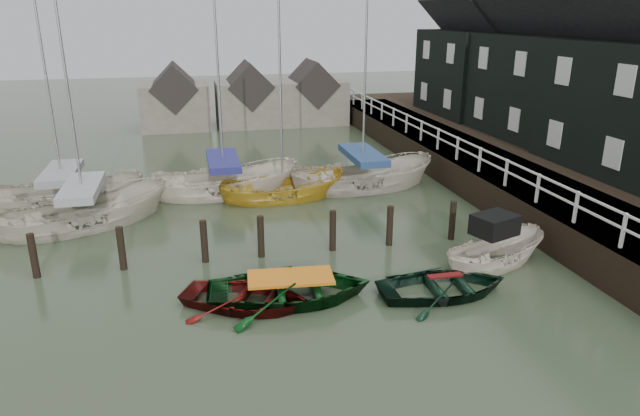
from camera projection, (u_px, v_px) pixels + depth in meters
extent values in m
plane|color=#313D26|center=(318.00, 295.00, 16.13)|extent=(120.00, 120.00, 0.00)
cube|color=black|center=(467.00, 150.00, 26.90)|extent=(3.00, 32.00, 0.20)
cube|color=silver|center=(439.00, 129.00, 26.24)|extent=(0.06, 32.00, 0.06)
cube|color=silver|center=(438.00, 138.00, 26.37)|extent=(0.06, 32.00, 0.06)
cube|color=black|center=(565.00, 172.00, 28.53)|extent=(14.00, 38.00, 1.50)
cube|color=black|center=(552.00, 86.00, 29.07)|extent=(6.00, 7.00, 5.00)
cube|color=black|center=(484.00, 72.00, 35.52)|extent=(6.40, 7.00, 5.00)
cube|color=black|center=(491.00, 0.00, 34.13)|extent=(6.52, 7.14, 6.52)
cylinder|color=black|center=(35.00, 262.00, 17.02)|extent=(0.22, 0.22, 1.80)
cylinder|color=black|center=(122.00, 254.00, 17.55)|extent=(0.22, 0.22, 1.80)
cylinder|color=black|center=(205.00, 247.00, 18.09)|extent=(0.22, 0.22, 1.80)
cylinder|color=black|center=(261.00, 242.00, 18.47)|extent=(0.22, 0.22, 1.80)
cylinder|color=black|center=(333.00, 236.00, 18.98)|extent=(0.22, 0.22, 1.80)
cylinder|color=black|center=(390.00, 231.00, 19.41)|extent=(0.22, 0.22, 1.80)
cylinder|color=black|center=(452.00, 226.00, 19.90)|extent=(0.22, 0.22, 1.80)
cube|color=#665B51|center=(176.00, 106.00, 38.73)|extent=(4.50, 4.00, 3.00)
cube|color=#282321|center=(174.00, 87.00, 38.31)|extent=(3.18, 4.08, 3.18)
cube|color=#665B51|center=(249.00, 104.00, 39.79)|extent=(4.50, 4.00, 3.00)
cube|color=#282321|center=(248.00, 85.00, 39.37)|extent=(3.18, 4.08, 3.18)
cube|color=#665B51|center=(312.00, 101.00, 40.75)|extent=(4.50, 4.00, 3.00)
cube|color=#282321|center=(312.00, 83.00, 40.33)|extent=(3.18, 4.08, 3.18)
imported|color=#520E0B|center=(248.00, 306.00, 15.49)|extent=(4.41, 3.93, 0.75)
imported|color=black|center=(291.00, 300.00, 15.85)|extent=(4.80, 3.63, 0.94)
imported|color=black|center=(443.00, 294.00, 16.15)|extent=(3.82, 2.76, 0.78)
imported|color=beige|center=(494.00, 265.00, 18.01)|extent=(4.24, 2.75, 1.53)
cube|color=black|center=(495.00, 225.00, 17.78)|extent=(1.56, 1.38, 0.65)
imported|color=beige|center=(87.00, 225.00, 21.35)|extent=(6.75, 4.75, 2.44)
cylinder|color=#B2B2B7|center=(65.00, 67.00, 19.46)|extent=(0.10, 0.10, 8.89)
cube|color=#96959B|center=(82.00, 188.00, 20.87)|extent=(3.69, 2.57, 0.30)
imported|color=beige|center=(225.00, 194.00, 25.02)|extent=(6.62, 2.77, 2.51)
cylinder|color=#B2B2B7|center=(217.00, 53.00, 23.07)|extent=(0.10, 0.10, 9.21)
cube|color=navy|center=(223.00, 161.00, 24.53)|extent=(3.64, 1.48, 0.30)
imported|color=gold|center=(283.00, 199.00, 24.40)|extent=(5.48, 2.25, 2.09)
cylinder|color=#B2B2B7|center=(280.00, 78.00, 22.75)|extent=(0.10, 0.10, 7.81)
imported|color=beige|center=(362.00, 188.00, 25.86)|extent=(6.84, 2.95, 2.58)
cylinder|color=#B2B2B7|center=(365.00, 59.00, 24.00)|extent=(0.10, 0.10, 8.53)
cube|color=navy|center=(363.00, 155.00, 25.36)|extent=(3.76, 1.58, 0.30)
imported|color=beige|center=(66.00, 207.00, 23.30)|extent=(6.40, 2.67, 2.43)
cylinder|color=#B2B2B7|center=(47.00, 82.00, 21.65)|extent=(0.10, 0.10, 7.44)
cube|color=gray|center=(61.00, 173.00, 22.82)|extent=(3.52, 1.42, 0.30)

